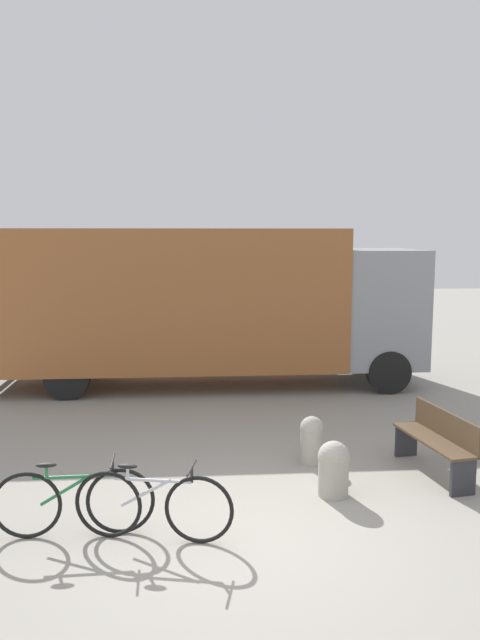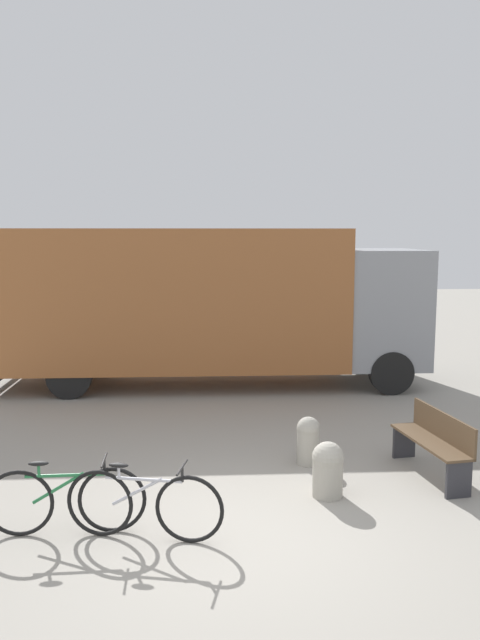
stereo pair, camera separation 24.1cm
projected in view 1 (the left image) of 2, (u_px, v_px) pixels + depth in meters
ground_plane at (245, 536)px, 6.78m from camera, size 60.00×60.00×0.00m
delivery_truck at (203, 300)px, 13.44m from camera, size 9.12×2.50×3.37m
park_bench at (437, 439)px, 8.49m from camera, size 0.64×1.60×0.88m
bicycle_near at (74, 501)px, 6.74m from camera, size 1.74×0.44×0.84m
bicycle_middle at (153, 505)px, 6.65m from camera, size 1.72×0.50×0.84m
bollard_near_bench at (334, 467)px, 7.80m from camera, size 0.40×0.40×0.70m
bollard_far_bench at (312, 438)px, 8.90m from camera, size 0.34×0.34×0.69m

